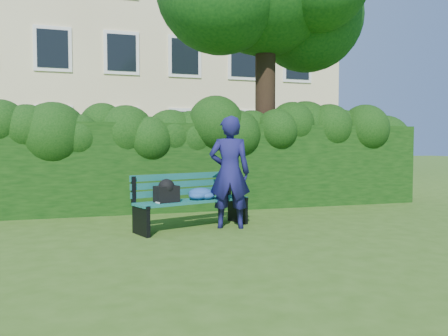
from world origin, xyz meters
name	(u,v)px	position (x,y,z in m)	size (l,w,h in m)	color
ground	(234,226)	(0.00, 0.00, 0.00)	(80.00, 80.00, 0.00)	#345817
apartment_building	(142,46)	(0.00, 13.99, 6.00)	(16.00, 8.08, 12.00)	beige
hedge	(203,167)	(0.00, 2.20, 0.90)	(10.00, 1.00, 1.80)	black
park_bench	(190,198)	(-0.75, 0.06, 0.50)	(2.02, 1.18, 0.89)	#0E4945
man_reading	(230,172)	(-0.11, -0.10, 0.92)	(0.67, 0.44, 1.83)	#17164F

